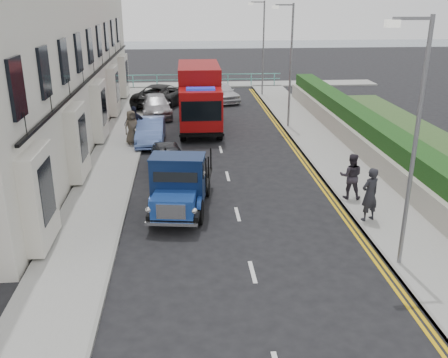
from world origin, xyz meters
TOP-DOWN VIEW (x-y plane):
  - ground at (0.00, 0.00)m, footprint 120.00×120.00m
  - pavement_west at (-5.20, 9.00)m, footprint 2.40×38.00m
  - pavement_east at (5.30, 9.00)m, footprint 2.60×38.00m
  - promenade at (0.00, 29.00)m, footprint 30.00×2.50m
  - sea_plane at (0.00, 60.00)m, footprint 120.00×120.00m
  - terrace_west at (-9.47, 13.00)m, footprint 6.31×30.20m
  - garden_east at (7.21, 9.00)m, footprint 1.45×28.00m
  - seafront_railing at (0.00, 28.20)m, footprint 13.00×0.08m
  - lamp_near at (4.18, -2.00)m, footprint 1.23×0.18m
  - lamp_mid at (4.18, 14.00)m, footprint 1.23×0.18m
  - lamp_far at (4.18, 24.00)m, footprint 1.23×0.18m
  - bedford_lorry at (-2.08, 2.20)m, footprint 2.44×4.85m
  - red_lorry at (-0.89, 14.56)m, footprint 2.41×6.88m
  - parked_car_front at (-2.60, 6.84)m, footprint 1.81×3.78m
  - parked_car_mid at (-3.60, 11.51)m, footprint 1.43×3.99m
  - parked_car_rear at (-3.60, 17.85)m, footprint 2.33×4.74m
  - seafront_car_left at (-3.36, 20.83)m, footprint 4.38×6.20m
  - seafront_car_right at (0.95, 22.11)m, footprint 2.90×4.45m
  - pedestrian_east_near at (4.40, 0.92)m, footprint 0.81×0.69m
  - pedestrian_east_far at (4.40, 2.91)m, footprint 1.01×0.88m
  - pedestrian_west_near at (-4.40, 11.52)m, footprint 1.15×0.61m
  - pedestrian_west_far at (-4.53, 11.04)m, footprint 1.02×0.95m

SIDE VIEW (x-z plane):
  - ground at x=0.00m, z-range 0.00..0.00m
  - sea_plane at x=0.00m, z-range 0.00..0.00m
  - pavement_west at x=-5.20m, z-range 0.00..0.12m
  - pavement_east at x=5.30m, z-range 0.00..0.12m
  - promenade at x=0.00m, z-range 0.00..0.12m
  - seafront_railing at x=0.00m, z-range 0.03..1.14m
  - parked_car_front at x=-2.60m, z-range 0.00..1.24m
  - parked_car_mid at x=-3.60m, z-range 0.00..1.31m
  - parked_car_rear at x=-3.60m, z-range 0.00..1.33m
  - seafront_car_right at x=0.95m, z-range 0.00..1.41m
  - seafront_car_left at x=-3.36m, z-range 0.00..1.57m
  - garden_east at x=7.21m, z-range 0.02..1.77m
  - pedestrian_west_far at x=-4.53m, z-range 0.12..1.88m
  - pedestrian_east_far at x=4.40m, z-range 0.12..1.89m
  - bedford_lorry at x=-2.08m, z-range -0.09..2.12m
  - pedestrian_west_near at x=-4.40m, z-range 0.12..1.99m
  - pedestrian_east_near at x=4.40m, z-range 0.12..2.01m
  - red_lorry at x=-0.89m, z-range 0.12..3.71m
  - lamp_near at x=4.18m, z-range 0.50..7.50m
  - lamp_mid at x=4.18m, z-range 0.50..7.50m
  - lamp_far at x=4.18m, z-range 0.50..7.50m
  - terrace_west at x=-9.47m, z-range 0.04..14.29m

